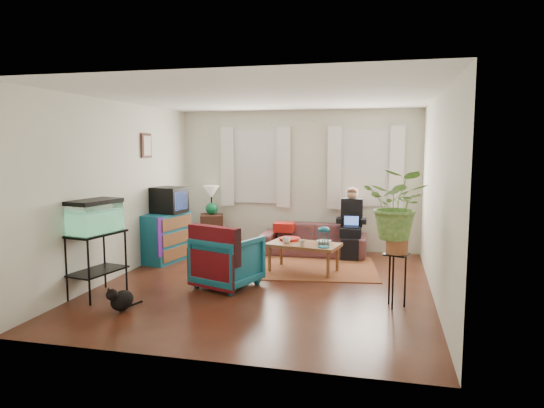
% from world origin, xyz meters
% --- Properties ---
extents(floor, '(4.50, 5.00, 0.01)m').
position_xyz_m(floor, '(0.00, 0.00, 0.00)').
color(floor, '#4F2B14').
rests_on(floor, ground).
extents(ceiling, '(4.50, 5.00, 0.01)m').
position_xyz_m(ceiling, '(0.00, 0.00, 2.60)').
color(ceiling, white).
rests_on(ceiling, wall_back).
extents(wall_back, '(4.50, 0.01, 2.60)m').
position_xyz_m(wall_back, '(0.00, 2.50, 1.30)').
color(wall_back, silver).
rests_on(wall_back, floor).
extents(wall_front, '(4.50, 0.01, 2.60)m').
position_xyz_m(wall_front, '(0.00, -2.50, 1.30)').
color(wall_front, silver).
rests_on(wall_front, floor).
extents(wall_left, '(0.01, 5.00, 2.60)m').
position_xyz_m(wall_left, '(-2.25, 0.00, 1.30)').
color(wall_left, silver).
rests_on(wall_left, floor).
extents(wall_right, '(0.01, 5.00, 2.60)m').
position_xyz_m(wall_right, '(2.25, 0.00, 1.30)').
color(wall_right, silver).
rests_on(wall_right, floor).
extents(window_left, '(1.08, 0.04, 1.38)m').
position_xyz_m(window_left, '(-0.80, 2.48, 1.55)').
color(window_left, white).
rests_on(window_left, wall_back).
extents(window_right, '(1.08, 0.04, 1.38)m').
position_xyz_m(window_right, '(1.25, 2.48, 1.55)').
color(window_right, white).
rests_on(window_right, wall_back).
extents(curtains_left, '(1.36, 0.06, 1.50)m').
position_xyz_m(curtains_left, '(-0.80, 2.40, 1.55)').
color(curtains_left, white).
rests_on(curtains_left, wall_back).
extents(curtains_right, '(1.36, 0.06, 1.50)m').
position_xyz_m(curtains_right, '(1.25, 2.40, 1.55)').
color(curtains_right, white).
rests_on(curtains_right, wall_back).
extents(picture_frame, '(0.04, 0.32, 0.40)m').
position_xyz_m(picture_frame, '(-2.21, 0.85, 1.95)').
color(picture_frame, '#3D2616').
rests_on(picture_frame, wall_left).
extents(area_rug, '(2.19, 1.85, 0.01)m').
position_xyz_m(area_rug, '(0.51, 1.07, 0.01)').
color(area_rug, maroon).
rests_on(area_rug, floor).
extents(sofa, '(1.87, 0.76, 0.73)m').
position_xyz_m(sofa, '(0.38, 2.05, 0.36)').
color(sofa, brown).
rests_on(sofa, floor).
extents(seated_person, '(0.47, 0.58, 1.11)m').
position_xyz_m(seated_person, '(1.05, 2.06, 0.55)').
color(seated_person, black).
rests_on(seated_person, sofa).
extents(side_table, '(0.55, 0.55, 0.63)m').
position_xyz_m(side_table, '(-1.65, 2.31, 0.31)').
color(side_table, '#3D2417').
rests_on(side_table, floor).
extents(table_lamp, '(0.41, 0.41, 0.57)m').
position_xyz_m(table_lamp, '(-1.65, 2.31, 0.89)').
color(table_lamp, white).
rests_on(table_lamp, side_table).
extents(dresser, '(0.62, 0.98, 0.82)m').
position_xyz_m(dresser, '(-1.99, 1.00, 0.41)').
color(dresser, '#105C62').
rests_on(dresser, floor).
extents(crt_tv, '(0.58, 0.54, 0.44)m').
position_xyz_m(crt_tv, '(-1.95, 1.09, 1.04)').
color(crt_tv, black).
rests_on(crt_tv, dresser).
extents(aquarium_stand, '(0.55, 0.81, 0.84)m').
position_xyz_m(aquarium_stand, '(-2.00, -1.00, 0.42)').
color(aquarium_stand, black).
rests_on(aquarium_stand, floor).
extents(aquarium, '(0.50, 0.74, 0.44)m').
position_xyz_m(aquarium, '(-2.00, -1.00, 1.06)').
color(aquarium, '#7FD899').
rests_on(aquarium, aquarium_stand).
extents(black_cat, '(0.33, 0.41, 0.30)m').
position_xyz_m(black_cat, '(-1.39, -1.45, 0.15)').
color(black_cat, black).
rests_on(black_cat, floor).
extents(armchair, '(0.97, 0.94, 0.79)m').
position_xyz_m(armchair, '(-0.49, -0.19, 0.40)').
color(armchair, '#135273').
rests_on(armchair, floor).
extents(serape_throw, '(0.81, 0.44, 0.65)m').
position_xyz_m(serape_throw, '(-0.60, -0.47, 0.56)').
color(serape_throw, '#9E0A0A').
rests_on(serape_throw, armchair).
extents(coffee_table, '(1.18, 0.80, 0.45)m').
position_xyz_m(coffee_table, '(0.40, 0.81, 0.23)').
color(coffee_table, brown).
rests_on(coffee_table, floor).
extents(cup_a, '(0.14, 0.14, 0.10)m').
position_xyz_m(cup_a, '(0.14, 0.77, 0.50)').
color(cup_a, white).
rests_on(cup_a, coffee_table).
extents(cup_b, '(0.12, 0.12, 0.09)m').
position_xyz_m(cup_b, '(0.42, 0.63, 0.50)').
color(cup_b, beige).
rests_on(cup_b, coffee_table).
extents(bowl, '(0.25, 0.25, 0.05)m').
position_xyz_m(bowl, '(0.71, 0.85, 0.48)').
color(bowl, white).
rests_on(bowl, coffee_table).
extents(snack_tray, '(0.40, 0.40, 0.04)m').
position_xyz_m(snack_tray, '(0.14, 1.02, 0.47)').
color(snack_tray, '#B21414').
rests_on(snack_tray, coffee_table).
extents(birdcage, '(0.21, 0.21, 0.32)m').
position_xyz_m(birdcage, '(0.74, 0.59, 0.61)').
color(birdcage, '#115B6B').
rests_on(birdcage, coffee_table).
extents(plant_stand, '(0.36, 0.36, 0.67)m').
position_xyz_m(plant_stand, '(1.77, -0.57, 0.33)').
color(plant_stand, black).
rests_on(plant_stand, floor).
extents(potted_plant, '(0.93, 0.86, 0.84)m').
position_xyz_m(potted_plant, '(1.77, -0.57, 1.12)').
color(potted_plant, '#599947').
rests_on(potted_plant, plant_stand).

